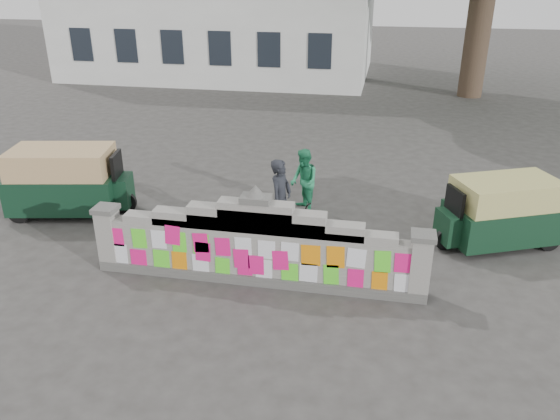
{
  "coord_description": "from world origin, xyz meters",
  "views": [
    {
      "loc": [
        2.18,
        -8.86,
        5.61
      ],
      "look_at": [
        0.25,
        1.0,
        1.1
      ],
      "focal_mm": 35.0,
      "sensor_mm": 36.0,
      "label": 1
    }
  ],
  "objects_px": {
    "cyclist_bike": "(281,225)",
    "cyclist_rider": "(281,210)",
    "rickshaw_right": "(501,211)",
    "rickshaw_left": "(67,180)",
    "pedestrian": "(304,181)"
  },
  "relations": [
    {
      "from": "pedestrian",
      "to": "rickshaw_right",
      "type": "relative_size",
      "value": 0.57
    },
    {
      "from": "cyclist_rider",
      "to": "rickshaw_right",
      "type": "height_order",
      "value": "cyclist_rider"
    },
    {
      "from": "cyclist_bike",
      "to": "pedestrian",
      "type": "xyz_separation_m",
      "value": [
        0.19,
        2.0,
        0.28
      ]
    },
    {
      "from": "cyclist_rider",
      "to": "pedestrian",
      "type": "height_order",
      "value": "cyclist_rider"
    },
    {
      "from": "pedestrian",
      "to": "rickshaw_left",
      "type": "height_order",
      "value": "rickshaw_left"
    },
    {
      "from": "rickshaw_left",
      "to": "pedestrian",
      "type": "bearing_deg",
      "value": 0.7
    },
    {
      "from": "pedestrian",
      "to": "rickshaw_right",
      "type": "xyz_separation_m",
      "value": [
        4.43,
        -0.93,
        -0.02
      ]
    },
    {
      "from": "cyclist_rider",
      "to": "pedestrian",
      "type": "xyz_separation_m",
      "value": [
        0.19,
        2.0,
        -0.08
      ]
    },
    {
      "from": "rickshaw_left",
      "to": "cyclist_rider",
      "type": "bearing_deg",
      "value": -19.68
    },
    {
      "from": "rickshaw_left",
      "to": "rickshaw_right",
      "type": "xyz_separation_m",
      "value": [
        10.06,
        0.27,
        -0.08
      ]
    },
    {
      "from": "cyclist_rider",
      "to": "rickshaw_right",
      "type": "bearing_deg",
      "value": -61.01
    },
    {
      "from": "cyclist_rider",
      "to": "rickshaw_left",
      "type": "distance_m",
      "value": 5.5
    },
    {
      "from": "cyclist_rider",
      "to": "rickshaw_left",
      "type": "relative_size",
      "value": 0.57
    },
    {
      "from": "cyclist_rider",
      "to": "rickshaw_left",
      "type": "height_order",
      "value": "cyclist_rider"
    },
    {
      "from": "cyclist_bike",
      "to": "cyclist_rider",
      "type": "distance_m",
      "value": 0.36
    }
  ]
}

